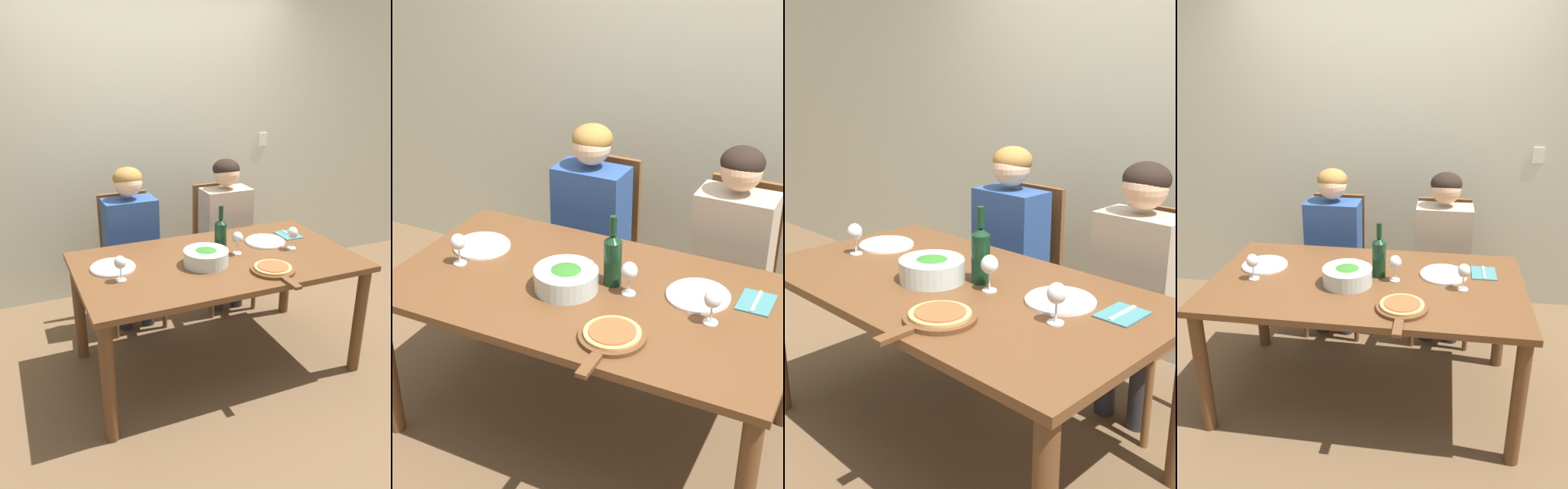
# 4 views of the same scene
# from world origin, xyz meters

# --- Properties ---
(ground_plane) EXTENTS (40.00, 40.00, 0.00)m
(ground_plane) POSITION_xyz_m (0.00, 0.00, 0.00)
(ground_plane) COLOR brown
(back_wall) EXTENTS (10.00, 0.06, 2.70)m
(back_wall) POSITION_xyz_m (0.00, 1.38, 1.35)
(back_wall) COLOR beige
(back_wall) RESTS_ON ground
(dining_table) EXTENTS (1.76, 0.97, 0.76)m
(dining_table) POSITION_xyz_m (0.00, 0.00, 0.66)
(dining_table) COLOR brown
(dining_table) RESTS_ON ground
(chair_left) EXTENTS (0.42, 0.42, 1.00)m
(chair_left) POSITION_xyz_m (-0.36, 0.83, 0.53)
(chair_left) COLOR brown
(chair_left) RESTS_ON ground
(chair_right) EXTENTS (0.42, 0.42, 1.00)m
(chair_right) POSITION_xyz_m (0.42, 0.83, 0.53)
(chair_right) COLOR brown
(chair_right) RESTS_ON ground
(person_woman) EXTENTS (0.47, 0.51, 1.23)m
(person_woman) POSITION_xyz_m (-0.36, 0.71, 0.74)
(person_woman) COLOR #28282D
(person_woman) RESTS_ON ground
(person_man) EXTENTS (0.47, 0.51, 1.23)m
(person_man) POSITION_xyz_m (0.42, 0.71, 0.74)
(person_man) COLOR #28282D
(person_man) RESTS_ON ground
(wine_bottle) EXTENTS (0.08, 0.08, 0.32)m
(wine_bottle) POSITION_xyz_m (0.06, 0.08, 0.89)
(wine_bottle) COLOR black
(wine_bottle) RESTS_ON dining_table
(broccoli_bowl) EXTENTS (0.28, 0.28, 0.10)m
(broccoli_bowl) POSITION_xyz_m (-0.10, -0.05, 0.81)
(broccoli_bowl) COLOR silver
(broccoli_bowl) RESTS_ON dining_table
(dinner_plate_left) EXTENTS (0.27, 0.27, 0.02)m
(dinner_plate_left) POSITION_xyz_m (-0.64, 0.11, 0.77)
(dinner_plate_left) COLOR white
(dinner_plate_left) RESTS_ON dining_table
(dinner_plate_right) EXTENTS (0.27, 0.27, 0.02)m
(dinner_plate_right) POSITION_xyz_m (0.43, 0.14, 0.77)
(dinner_plate_right) COLOR white
(dinner_plate_right) RESTS_ON dining_table
(pizza_on_board) EXTENTS (0.26, 0.40, 0.04)m
(pizza_on_board) POSITION_xyz_m (0.23, -0.30, 0.78)
(pizza_on_board) COLOR brown
(pizza_on_board) RESTS_ON dining_table
(wine_glass_left) EXTENTS (0.07, 0.07, 0.15)m
(wine_glass_left) POSITION_xyz_m (-0.64, -0.07, 0.87)
(wine_glass_left) COLOR silver
(wine_glass_left) RESTS_ON dining_table
(wine_glass_right) EXTENTS (0.07, 0.07, 0.15)m
(wine_glass_right) POSITION_xyz_m (0.54, -0.03, 0.87)
(wine_glass_right) COLOR silver
(wine_glass_right) RESTS_ON dining_table
(wine_glass_centre) EXTENTS (0.07, 0.07, 0.15)m
(wine_glass_centre) POSITION_xyz_m (0.16, 0.03, 0.87)
(wine_glass_centre) COLOR silver
(wine_glass_centre) RESTS_ON dining_table
(fork_on_napkin) EXTENTS (0.14, 0.18, 0.01)m
(fork_on_napkin) POSITION_xyz_m (0.66, 0.20, 0.77)
(fork_on_napkin) COLOR #387075
(fork_on_napkin) RESTS_ON dining_table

